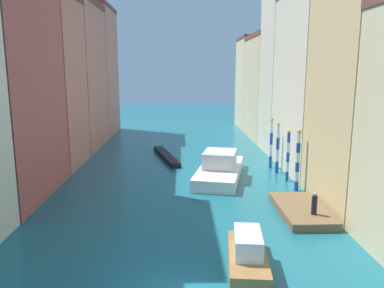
{
  "coord_description": "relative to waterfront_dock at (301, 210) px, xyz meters",
  "views": [
    {
      "loc": [
        0.1,
        -14.89,
        9.78
      ],
      "look_at": [
        1.4,
        27.86,
        1.5
      ],
      "focal_mm": 35.31,
      "sensor_mm": 36.0,
      "label": 1
    }
  ],
  "objects": [
    {
      "name": "person_on_dock",
      "position": [
        0.33,
        -1.5,
        0.98
      ],
      "size": [
        0.36,
        0.36,
        1.51
      ],
      "color": "black",
      "rests_on": "waterfront_dock"
    },
    {
      "name": "waterfront_dock",
      "position": [
        0.0,
        0.0,
        0.0
      ],
      "size": [
        3.13,
        6.37,
        0.55
      ],
      "color": "brown",
      "rests_on": "ground"
    },
    {
      "name": "motorboat_0",
      "position": [
        -5.03,
        -7.14,
        0.43
      ],
      "size": [
        2.43,
        5.25,
        1.87
      ],
      "color": "olive",
      "rests_on": "ground"
    },
    {
      "name": "building_left_3",
      "position": [
        -22.53,
        24.46,
        8.93
      ],
      "size": [
        7.63,
        11.81,
        18.39
      ],
      "color": "#C6705B",
      "rests_on": "ground"
    },
    {
      "name": "mooring_pole_0",
      "position": [
        1.22,
        5.19,
        2.36
      ],
      "size": [
        0.37,
        0.37,
        5.17
      ],
      "color": "#1E479E",
      "rests_on": "ground"
    },
    {
      "name": "building_right_4",
      "position": [
        5.61,
        30.71,
        7.26
      ],
      "size": [
        7.63,
        11.83,
        15.04
      ],
      "color": "beige",
      "rests_on": "ground"
    },
    {
      "name": "ground_plane",
      "position": [
        -8.46,
        14.74,
        -0.28
      ],
      "size": [
        154.0,
        154.0,
        0.0
      ],
      "primitive_type": "plane",
      "color": "#196070"
    },
    {
      "name": "building_right_5",
      "position": [
        5.61,
        41.38,
        7.48
      ],
      "size": [
        7.63,
        9.71,
        15.5
      ],
      "color": "beige",
      "rests_on": "ground"
    },
    {
      "name": "building_left_4",
      "position": [
        -22.53,
        35.4,
        9.48
      ],
      "size": [
        7.63,
        10.17,
        19.49
      ],
      "color": "#C6705B",
      "rests_on": "ground"
    },
    {
      "name": "mooring_pole_2",
      "position": [
        0.99,
        10.74,
        2.27
      ],
      "size": [
        0.35,
        0.35,
        4.98
      ],
      "color": "#1E479E",
      "rests_on": "ground"
    },
    {
      "name": "building_right_3",
      "position": [
        5.61,
        21.11,
        9.7
      ],
      "size": [
        7.63,
        7.44,
        19.93
      ],
      "color": "beige",
      "rests_on": "ground"
    },
    {
      "name": "building_right_1",
      "position": [
        5.61,
        1.76,
        10.21
      ],
      "size": [
        7.63,
        8.97,
        20.94
      ],
      "color": "#DBB77A",
      "rests_on": "ground"
    },
    {
      "name": "gondola_black",
      "position": [
        -10.05,
        17.44,
        -0.03
      ],
      "size": [
        3.39,
        9.54,
        0.5
      ],
      "color": "black",
      "rests_on": "ground"
    },
    {
      "name": "vaporetto_white",
      "position": [
        -4.76,
        9.2,
        0.61
      ],
      "size": [
        5.79,
        10.49,
        2.53
      ],
      "color": "white",
      "rests_on": "ground"
    },
    {
      "name": "mooring_pole_1",
      "position": [
        1.22,
        7.99,
        2.12
      ],
      "size": [
        0.31,
        0.31,
        4.7
      ],
      "color": "#1E479E",
      "rests_on": "ground"
    },
    {
      "name": "mooring_pole_3",
      "position": [
        0.82,
        12.72,
        2.36
      ],
      "size": [
        0.33,
        0.33,
        5.18
      ],
      "color": "#1E479E",
      "rests_on": "ground"
    },
    {
      "name": "building_right_2",
      "position": [
        5.61,
        11.82,
        8.5
      ],
      "size": [
        7.63,
        11.13,
        17.52
      ],
      "color": "beige",
      "rests_on": "ground"
    },
    {
      "name": "building_left_2",
      "position": [
        -22.53,
        14.41,
        8.52
      ],
      "size": [
        7.63,
        8.24,
        17.55
      ],
      "color": "#C6705B",
      "rests_on": "ground"
    }
  ]
}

